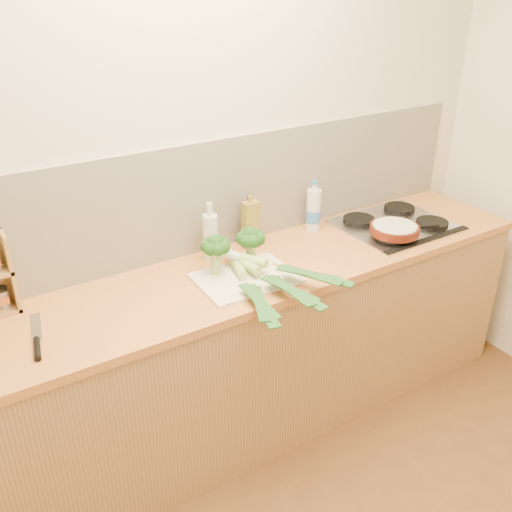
# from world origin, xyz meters

# --- Properties ---
(room_shell) EXTENTS (3.50, 3.50, 3.50)m
(room_shell) POSITION_xyz_m (0.00, 1.49, 1.17)
(room_shell) COLOR beige
(room_shell) RESTS_ON ground
(counter) EXTENTS (3.20, 0.62, 0.90)m
(counter) POSITION_xyz_m (0.00, 1.20, 0.45)
(counter) COLOR #A77945
(counter) RESTS_ON ground
(gas_hob) EXTENTS (0.58, 0.50, 0.04)m
(gas_hob) POSITION_xyz_m (1.02, 1.20, 0.91)
(gas_hob) COLOR silver
(gas_hob) RESTS_ON counter
(chopping_board) EXTENTS (0.44, 0.33, 0.01)m
(chopping_board) POSITION_xyz_m (0.04, 1.13, 0.91)
(chopping_board) COLOR silver
(chopping_board) RESTS_ON counter
(broccoli_left) EXTENTS (0.13, 0.13, 0.19)m
(broccoli_left) POSITION_xyz_m (-0.05, 1.23, 1.04)
(broccoli_left) COLOR #98B066
(broccoli_left) RESTS_ON chopping_board
(broccoli_right) EXTENTS (0.13, 0.14, 0.18)m
(broccoli_right) POSITION_xyz_m (0.13, 1.23, 1.04)
(broccoli_right) COLOR #98B066
(broccoli_right) RESTS_ON chopping_board
(leek_front) EXTENTS (0.23, 0.70, 0.04)m
(leek_front) POSITION_xyz_m (0.02, 1.11, 0.94)
(leek_front) COLOR white
(leek_front) RESTS_ON chopping_board
(leek_mid) EXTENTS (0.14, 0.64, 0.04)m
(leek_mid) POSITION_xyz_m (0.08, 1.06, 0.95)
(leek_mid) COLOR white
(leek_mid) RESTS_ON chopping_board
(leek_back) EXTENTS (0.35, 0.58, 0.04)m
(leek_back) POSITION_xyz_m (0.13, 1.07, 0.97)
(leek_back) COLOR white
(leek_back) RESTS_ON chopping_board
(chefs_knife) EXTENTS (0.10, 0.33, 0.02)m
(chefs_knife) POSITION_xyz_m (-0.87, 1.12, 0.91)
(chefs_knife) COLOR silver
(chefs_knife) RESTS_ON counter
(skillet) EXTENTS (0.35, 0.25, 0.04)m
(skillet) POSITION_xyz_m (0.89, 1.08, 0.96)
(skillet) COLOR #511A0D
(skillet) RESTS_ON gas_hob
(oil_tin) EXTENTS (0.08, 0.05, 0.27)m
(oil_tin) POSITION_xyz_m (0.23, 1.40, 1.02)
(oil_tin) COLOR olive
(oil_tin) RESTS_ON counter
(glass_bottle) EXTENTS (0.07, 0.07, 0.28)m
(glass_bottle) POSITION_xyz_m (0.01, 1.39, 1.02)
(glass_bottle) COLOR silver
(glass_bottle) RESTS_ON counter
(amber_bottle) EXTENTS (0.06, 0.06, 0.26)m
(amber_bottle) POSITION_xyz_m (0.25, 1.44, 1.01)
(amber_bottle) COLOR maroon
(amber_bottle) RESTS_ON counter
(water_bottle) EXTENTS (0.08, 0.08, 0.25)m
(water_bottle) POSITION_xyz_m (0.62, 1.40, 1.00)
(water_bottle) COLOR silver
(water_bottle) RESTS_ON counter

